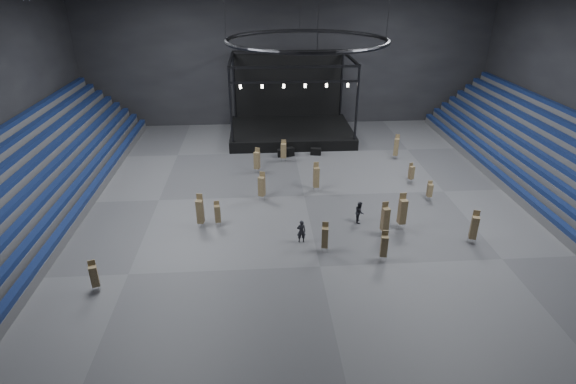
{
  "coord_description": "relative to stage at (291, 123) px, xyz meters",
  "views": [
    {
      "loc": [
        -3.8,
        -34.83,
        17.6
      ],
      "look_at": [
        -1.55,
        -2.0,
        1.4
      ],
      "focal_mm": 28.0,
      "sensor_mm": 36.0,
      "label": 1
    }
  ],
  "objects": [
    {
      "name": "stage",
      "position": [
        0.0,
        0.0,
        0.0
      ],
      "size": [
        14.0,
        10.0,
        9.2
      ],
      "color": "black",
      "rests_on": "floor"
    },
    {
      "name": "flight_case_left",
      "position": [
        -1.28,
        -6.84,
        -1.06
      ],
      "size": [
        1.17,
        0.61,
        0.77
      ],
      "primitive_type": "cube",
      "rotation": [
        0.0,
        0.0,
        0.02
      ],
      "color": "black",
      "rests_on": "floor"
    },
    {
      "name": "chair_stack_14",
      "position": [
        11.28,
        -24.57,
        -0.13
      ],
      "size": [
        0.61,
        0.61,
        2.56
      ],
      "rotation": [
        0.0,
        0.0,
        -0.33
      ],
      "color": "silver",
      "rests_on": "floor"
    },
    {
      "name": "flight_case_right",
      "position": [
        2.22,
        -6.59,
        -1.08
      ],
      "size": [
        1.21,
        0.77,
        0.75
      ],
      "primitive_type": "cube",
      "rotation": [
        0.0,
        0.0,
        -0.2
      ],
      "color": "black",
      "rests_on": "floor"
    },
    {
      "name": "chair_stack_11",
      "position": [
        4.33,
        -26.29,
        -0.28
      ],
      "size": [
        0.52,
        0.52,
        2.24
      ],
      "rotation": [
        0.0,
        0.0,
        -0.17
      ],
      "color": "silver",
      "rests_on": "floor"
    },
    {
      "name": "man_center",
      "position": [
        -0.96,
        -23.62,
        -0.57
      ],
      "size": [
        0.65,
        0.43,
        1.77
      ],
      "primitive_type": "imported",
      "rotation": [
        0.0,
        0.0,
        3.15
      ],
      "color": "black",
      "rests_on": "floor"
    },
    {
      "name": "bleachers_left",
      "position": [
        -22.94,
        -16.24,
        0.28
      ],
      "size": [
        7.2,
        40.0,
        6.4
      ],
      "color": "#4A4A4C",
      "rests_on": "floor"
    },
    {
      "name": "chair_stack_9",
      "position": [
        -3.67,
        -16.71,
        -0.14
      ],
      "size": [
        0.66,
        0.66,
        2.53
      ],
      "rotation": [
        0.0,
        0.0,
        -0.39
      ],
      "color": "silver",
      "rests_on": "floor"
    },
    {
      "name": "chair_stack_8",
      "position": [
        10.13,
        -14.07,
        -0.45
      ],
      "size": [
        0.54,
        0.54,
        1.88
      ],
      "rotation": [
        0.0,
        0.0,
        0.35
      ],
      "color": "silver",
      "rests_on": "floor"
    },
    {
      "name": "chair_stack_2",
      "position": [
        -4.05,
        -10.83,
        -0.15
      ],
      "size": [
        0.66,
        0.66,
        2.5
      ],
      "rotation": [
        0.0,
        0.0,
        -0.42
      ],
      "color": "silver",
      "rests_on": "floor"
    },
    {
      "name": "chair_stack_0",
      "position": [
        5.25,
        -23.04,
        -0.09
      ],
      "size": [
        0.57,
        0.57,
        2.66
      ],
      "rotation": [
        0.0,
        0.0,
        0.18
      ],
      "color": "silver",
      "rests_on": "floor"
    },
    {
      "name": "chair_stack_6",
      "position": [
        -8.39,
        -20.98,
        -0.06
      ],
      "size": [
        0.56,
        0.56,
        2.75
      ],
      "rotation": [
        0.0,
        0.0,
        -0.16
      ],
      "color": "silver",
      "rests_on": "floor"
    },
    {
      "name": "flight_case_mid",
      "position": [
        -0.8,
        -6.73,
        -1.01
      ],
      "size": [
        1.47,
        1.1,
        0.88
      ],
      "primitive_type": "cube",
      "rotation": [
        0.0,
        0.0,
        0.37
      ],
      "color": "black",
      "rests_on": "floor"
    },
    {
      "name": "bleachers_right",
      "position": [
        22.94,
        -16.24,
        0.28
      ],
      "size": [
        7.2,
        40.0,
        6.4
      ],
      "color": "#4A4A4C",
      "rests_on": "floor"
    },
    {
      "name": "crew_member",
      "position": [
        3.82,
        -21.03,
        -0.59
      ],
      "size": [
        0.76,
        0.92,
        1.71
      ],
      "primitive_type": "imported",
      "rotation": [
        0.0,
        0.0,
        1.43
      ],
      "color": "black",
      "rests_on": "floor"
    },
    {
      "name": "chair_stack_12",
      "position": [
        -14.0,
        -28.23,
        -0.35
      ],
      "size": [
        0.56,
        0.56,
        2.09
      ],
      "rotation": [
        0.0,
        0.0,
        0.31
      ],
      "color": "silver",
      "rests_on": "floor"
    },
    {
      "name": "chair_stack_4",
      "position": [
        0.54,
        -24.93,
        -0.28
      ],
      "size": [
        0.5,
        0.5,
        2.26
      ],
      "rotation": [
        0.0,
        0.0,
        -0.15
      ],
      "color": "silver",
      "rests_on": "floor"
    },
    {
      "name": "chair_stack_10",
      "position": [
        6.79,
        -22.18,
        0.02
      ],
      "size": [
        0.59,
        0.59,
        2.89
      ],
      "rotation": [
        0.0,
        0.0,
        0.11
      ],
      "color": "silver",
      "rests_on": "floor"
    },
    {
      "name": "chair_stack_1",
      "position": [
        1.14,
        -15.32,
        -0.08
      ],
      "size": [
        0.52,
        0.52,
        2.7
      ],
      "rotation": [
        0.0,
        0.0,
        0.08
      ],
      "color": "silver",
      "rests_on": "floor"
    },
    {
      "name": "wall_front",
      "position": [
        -0.0,
        -37.24,
        7.55
      ],
      "size": [
        50.0,
        0.2,
        18.0
      ],
      "primitive_type": "cube",
      "color": "black",
      "rests_on": "ground"
    },
    {
      "name": "chair_stack_7",
      "position": [
        -1.33,
        -8.22,
        -0.23
      ],
      "size": [
        0.61,
        0.61,
        2.29
      ],
      "rotation": [
        0.0,
        0.0,
        -0.19
      ],
      "color": "silver",
      "rests_on": "floor"
    },
    {
      "name": "floor",
      "position": [
        -0.0,
        -16.24,
        -1.45
      ],
      "size": [
        50.0,
        50.0,
        0.0
      ],
      "primitive_type": "plane",
      "color": "#48484B",
      "rests_on": "ground"
    },
    {
      "name": "truss_ring",
      "position": [
        -0.0,
        -16.24,
        11.55
      ],
      "size": [
        12.3,
        12.3,
        5.15
      ],
      "color": "black",
      "rests_on": "ceiling"
    },
    {
      "name": "wall_back",
      "position": [
        -0.0,
        4.76,
        7.55
      ],
      "size": [
        50.0,
        0.2,
        18.0
      ],
      "primitive_type": "cube",
      "color": "black",
      "rests_on": "ground"
    },
    {
      "name": "chair_stack_13",
      "position": [
        10.38,
        -8.23,
        -0.13
      ],
      "size": [
        0.6,
        0.6,
        2.62
      ],
      "rotation": [
        0.0,
        0.0,
        -0.41
      ],
      "color": "silver",
      "rests_on": "floor"
    },
    {
      "name": "chair_stack_5",
      "position": [
        -7.12,
        -20.87,
        -0.37
      ],
      "size": [
        0.5,
        0.5,
        2.05
      ],
      "rotation": [
        0.0,
        0.0,
        0.2
      ],
      "color": "silver",
      "rests_on": "floor"
    },
    {
      "name": "chair_stack_3",
      "position": [
        10.56,
        -17.73,
        -0.51
      ],
      "size": [
        0.42,
        0.42,
        1.74
      ],
      "rotation": [
        0.0,
        0.0,
        -0.02
      ],
      "color": "silver",
      "rests_on": "floor"
    }
  ]
}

